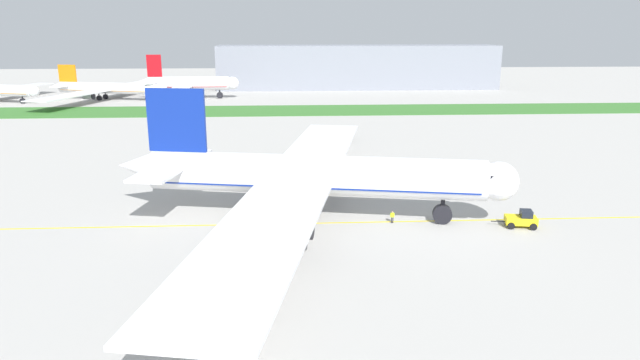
{
  "coord_description": "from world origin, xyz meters",
  "views": [
    {
      "loc": [
        1.39,
        -74.24,
        25.18
      ],
      "look_at": [
        5.97,
        5.67,
        3.76
      ],
      "focal_mm": 32.04,
      "sensor_mm": 36.0,
      "label": 1
    }
  ],
  "objects_px": {
    "service_truck_baggage_loader": "(341,134)",
    "ground_crew_wingwalker_port": "(392,216)",
    "parked_airliner_far_outer": "(188,84)",
    "pushback_tug": "(522,219)",
    "airliner_foreground": "(308,176)",
    "parked_airliner_far_right": "(107,88)"
  },
  "relations": [
    {
      "from": "pushback_tug",
      "to": "ground_crew_wingwalker_port",
      "type": "relative_size",
      "value": 3.58
    },
    {
      "from": "airliner_foreground",
      "to": "parked_airliner_far_right",
      "type": "height_order",
      "value": "airliner_foreground"
    },
    {
      "from": "ground_crew_wingwalker_port",
      "to": "parked_airliner_far_outer",
      "type": "xyz_separation_m",
      "value": [
        -49.83,
        140.6,
        4.36
      ]
    },
    {
      "from": "parked_airliner_far_right",
      "to": "parked_airliner_far_outer",
      "type": "relative_size",
      "value": 1.3
    },
    {
      "from": "pushback_tug",
      "to": "parked_airliner_far_right",
      "type": "distance_m",
      "value": 169.62
    },
    {
      "from": "airliner_foreground",
      "to": "service_truck_baggage_loader",
      "type": "xyz_separation_m",
      "value": [
        9.46,
        54.73,
        -4.42
      ]
    },
    {
      "from": "service_truck_baggage_loader",
      "to": "parked_airliner_far_outer",
      "type": "distance_m",
      "value": 96.03
    },
    {
      "from": "service_truck_baggage_loader",
      "to": "ground_crew_wingwalker_port",
      "type": "bearing_deg",
      "value": -88.45
    },
    {
      "from": "pushback_tug",
      "to": "service_truck_baggage_loader",
      "type": "bearing_deg",
      "value": 106.77
    },
    {
      "from": "service_truck_baggage_loader",
      "to": "airliner_foreground",
      "type": "bearing_deg",
      "value": -99.81
    },
    {
      "from": "ground_crew_wingwalker_port",
      "to": "parked_airliner_far_outer",
      "type": "height_order",
      "value": "parked_airliner_far_outer"
    },
    {
      "from": "airliner_foreground",
      "to": "ground_crew_wingwalker_port",
      "type": "xyz_separation_m",
      "value": [
        11.02,
        -2.94,
        -4.89
      ]
    },
    {
      "from": "service_truck_baggage_loader",
      "to": "parked_airliner_far_right",
      "type": "distance_m",
      "value": 111.13
    },
    {
      "from": "airliner_foreground",
      "to": "parked_airliner_far_outer",
      "type": "distance_m",
      "value": 143.02
    },
    {
      "from": "airliner_foreground",
      "to": "ground_crew_wingwalker_port",
      "type": "relative_size",
      "value": 52.87
    },
    {
      "from": "service_truck_baggage_loader",
      "to": "parked_airliner_far_outer",
      "type": "relative_size",
      "value": 0.09
    },
    {
      "from": "airliner_foreground",
      "to": "parked_airliner_far_right",
      "type": "relative_size",
      "value": 1.18
    },
    {
      "from": "pushback_tug",
      "to": "service_truck_baggage_loader",
      "type": "distance_m",
      "value": 62.83
    },
    {
      "from": "ground_crew_wingwalker_port",
      "to": "parked_airliner_far_outer",
      "type": "bearing_deg",
      "value": 109.51
    },
    {
      "from": "ground_crew_wingwalker_port",
      "to": "parked_airliner_far_outer",
      "type": "relative_size",
      "value": 0.03
    },
    {
      "from": "airliner_foreground",
      "to": "ground_crew_wingwalker_port",
      "type": "height_order",
      "value": "airliner_foreground"
    },
    {
      "from": "pushback_tug",
      "to": "ground_crew_wingwalker_port",
      "type": "height_order",
      "value": "pushback_tug"
    }
  ]
}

